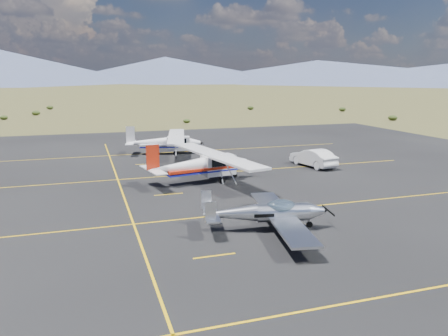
{
  "coord_description": "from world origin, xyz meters",
  "views": [
    {
      "loc": [
        -8.25,
        -21.25,
        8.02
      ],
      "look_at": [
        1.0,
        7.51,
        1.6
      ],
      "focal_mm": 35.0,
      "sensor_mm": 36.0,
      "label": 1
    }
  ],
  "objects": [
    {
      "name": "ground",
      "position": [
        0.0,
        0.0,
        0.0
      ],
      "size": [
        1600.0,
        1600.0,
        0.0
      ],
      "primitive_type": "plane",
      "color": "#383D1C",
      "rests_on": "ground"
    },
    {
      "name": "aircraft_cessna",
      "position": [
        0.07,
        10.24,
        1.41
      ],
      "size": [
        7.83,
        12.58,
        3.18
      ],
      "rotation": [
        0.0,
        0.0,
        0.19
      ],
      "color": "silver",
      "rests_on": "apron"
    },
    {
      "name": "apron",
      "position": [
        0.0,
        7.0,
        0.0
      ],
      "size": [
        72.0,
        72.0,
        0.02
      ],
      "primitive_type": "cube",
      "color": "black",
      "rests_on": "ground"
    },
    {
      "name": "aircraft_low_wing",
      "position": [
        0.7,
        -1.06,
        0.94
      ],
      "size": [
        6.61,
        9.12,
        1.97
      ],
      "rotation": [
        0.0,
        0.0,
        -0.18
      ],
      "color": "silver",
      "rests_on": "apron"
    },
    {
      "name": "aircraft_plain",
      "position": [
        -0.33,
        23.26,
        1.29
      ],
      "size": [
        7.32,
        11.5,
        2.91
      ],
      "rotation": [
        0.0,
        0.0,
        -0.22
      ],
      "color": "silver",
      "rests_on": "apron"
    },
    {
      "name": "sedan",
      "position": [
        11.13,
        12.88,
        0.81
      ],
      "size": [
        2.58,
        5.07,
        1.59
      ],
      "primitive_type": "imported",
      "rotation": [
        0.0,
        0.0,
        3.34
      ],
      "color": "silver",
      "rests_on": "apron"
    }
  ]
}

